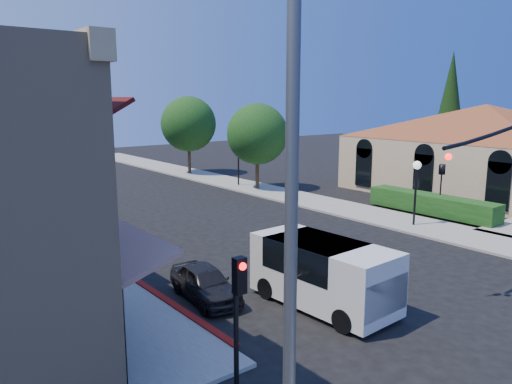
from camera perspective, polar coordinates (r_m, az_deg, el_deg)
ground at (r=17.43m, az=23.47°, el=-13.31°), size 120.00×120.00×0.00m
sidewalk_right at (r=41.85m, az=-4.15°, el=1.34°), size 3.50×50.00×0.12m
curb_red_strip at (r=18.29m, az=-11.63°, el=-11.47°), size 0.25×10.00×0.06m
mission_building at (r=40.97m, az=24.57°, el=5.41°), size 30.12×30.12×6.40m
hedge at (r=31.42m, az=19.36°, el=-2.49°), size 1.40×8.00×1.10m
conifer_far at (r=49.27m, az=21.32°, el=9.42°), size 3.20×3.20×11.00m
street_tree_a at (r=37.38m, az=0.15°, el=6.64°), size 4.56×4.56×6.48m
street_tree_b at (r=45.61m, az=-7.73°, el=7.71°), size 4.94×4.94×7.02m
secondary_signal at (r=11.63m, az=-2.05°, el=-12.14°), size 0.28×0.42×3.32m
cobra_streetlight at (r=7.53m, az=6.05°, el=-1.32°), size 3.60×0.25×9.31m
lamppost_left_near at (r=16.84m, az=-16.85°, el=-3.85°), size 0.44×0.44×3.57m
lamppost_left_far at (r=30.12m, az=-26.67°, el=1.73°), size 0.44×0.44×3.57m
lamppost_right_near at (r=27.74m, az=17.86°, el=1.68°), size 0.44×0.44×3.57m
lamppost_right_far at (r=38.91m, az=-2.03°, el=4.64°), size 0.44×0.44×3.57m
white_van at (r=16.71m, az=7.85°, el=-8.83°), size 2.38×5.06×2.20m
parked_car_a at (r=17.45m, az=-5.84°, el=-10.27°), size 1.82×3.68×1.20m
parked_car_b at (r=27.92m, az=-19.96°, el=-2.74°), size 1.63×4.08×1.32m
parked_car_c at (r=29.90m, az=-18.76°, el=-1.88°), size 1.99×4.38×1.24m
parked_car_d at (r=39.34m, az=-23.65°, el=0.57°), size 1.95×3.92×1.07m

